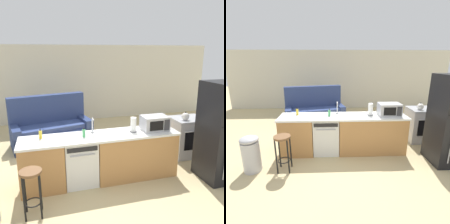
{
  "view_description": "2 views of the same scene",
  "coord_description": "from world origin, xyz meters",
  "views": [
    {
      "loc": [
        -0.8,
        -4.01,
        2.4
      ],
      "look_at": [
        0.57,
        0.73,
        1.13
      ],
      "focal_mm": 38.0,
      "sensor_mm": 36.0,
      "label": 1
    },
    {
      "loc": [
        -0.15,
        -3.85,
        2.1
      ],
      "look_at": [
        0.03,
        0.1,
        0.96
      ],
      "focal_mm": 28.0,
      "sensor_mm": 36.0,
      "label": 2
    }
  ],
  "objects": [
    {
      "name": "soap_bottle",
      "position": [
        -0.17,
        -0.02,
        0.97
      ],
      "size": [
        0.06,
        0.06,
        0.18
      ],
      "color": "#4CB266",
      "rests_on": "kitchen_counter"
    },
    {
      "name": "bar_stool",
      "position": [
        -1.07,
        -0.74,
        0.54
      ],
      "size": [
        0.32,
        0.32,
        0.74
      ],
      "color": "brown",
      "rests_on": "ground_plane"
    },
    {
      "name": "dish_soap_bottle",
      "position": [
        -0.92,
        0.12,
        0.97
      ],
      "size": [
        0.06,
        0.06,
        0.18
      ],
      "color": "yellow",
      "rests_on": "kitchen_counter"
    },
    {
      "name": "couch",
      "position": [
        -0.71,
        2.2,
        0.39
      ],
      "size": [
        2.15,
        1.32,
        1.27
      ],
      "color": "navy",
      "rests_on": "ground_plane"
    },
    {
      "name": "microwave",
      "position": [
        1.22,
        -0.0,
        1.04
      ],
      "size": [
        0.5,
        0.37,
        0.28
      ],
      "color": "#B7B7BC",
      "rests_on": "kitchen_counter"
    },
    {
      "name": "kettle",
      "position": [
        2.18,
        0.42,
        0.99
      ],
      "size": [
        0.21,
        0.17,
        0.19
      ],
      "color": "silver",
      "rests_on": "stove_range"
    },
    {
      "name": "paper_towel_roll",
      "position": [
        0.78,
        0.01,
        1.04
      ],
      "size": [
        0.14,
        0.14,
        0.28
      ],
      "color": "#4C4C51",
      "rests_on": "kitchen_counter"
    },
    {
      "name": "ground_plane",
      "position": [
        0.0,
        0.0,
        0.0
      ],
      "size": [
        24.0,
        24.0,
        0.0
      ],
      "primitive_type": "plane",
      "color": "tan"
    },
    {
      "name": "sink_faucet",
      "position": [
        0.02,
        0.14,
        1.03
      ],
      "size": [
        0.07,
        0.18,
        0.3
      ],
      "color": "silver",
      "rests_on": "kitchen_counter"
    },
    {
      "name": "kitchen_counter",
      "position": [
        0.24,
        0.0,
        0.42
      ],
      "size": [
        2.94,
        0.66,
        0.9
      ],
      "color": "#B77F47",
      "rests_on": "ground_plane"
    },
    {
      "name": "refrigerator",
      "position": [
        2.35,
        -0.55,
        0.94
      ],
      "size": [
        0.72,
        0.73,
        1.87
      ],
      "color": "black",
      "rests_on": "ground_plane"
    },
    {
      "name": "wall_back",
      "position": [
        0.3,
        4.2,
        1.3
      ],
      "size": [
        10.0,
        0.06,
        2.6
      ],
      "color": "beige",
      "rests_on": "ground_plane"
    },
    {
      "name": "dishwasher",
      "position": [
        -0.25,
        -0.0,
        0.42
      ],
      "size": [
        0.58,
        0.61,
        0.84
      ],
      "color": "white",
      "rests_on": "ground_plane"
    },
    {
      "name": "stove_range",
      "position": [
        2.35,
        0.55,
        0.45
      ],
      "size": [
        0.76,
        0.68,
        0.9
      ],
      "color": "#B7B7BC",
      "rests_on": "ground_plane"
    }
  ]
}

